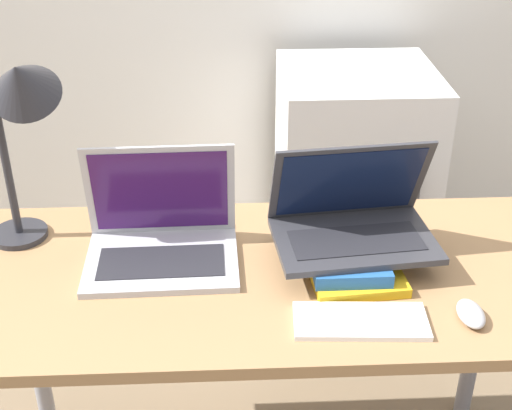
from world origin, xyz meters
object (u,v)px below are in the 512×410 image
object	(u,v)px
laptop_on_books	(353,221)
mini_fridge	(351,194)
book_stack	(349,259)
mouse	(471,314)
wireless_keyboard	(361,321)
desk_lamp	(20,102)
laptop_left	(161,237)

from	to	relation	value
laptop_on_books	mini_fridge	bearing A→B (deg)	79.20
book_stack	mouse	distance (m)	0.31
wireless_keyboard	desk_lamp	xyz separation A→B (m)	(-0.73, 0.35, 0.37)
laptop_left	wireless_keyboard	size ratio (longest dim) A/B	1.27
laptop_on_books	wireless_keyboard	world-z (taller)	laptop_on_books
desk_lamp	laptop_left	bearing A→B (deg)	-13.71
laptop_on_books	mini_fridge	distance (m)	0.94
laptop_left	wireless_keyboard	distance (m)	0.52
laptop_left	book_stack	distance (m)	0.45
laptop_on_books	desk_lamp	size ratio (longest dim) A/B	0.77
book_stack	mini_fridge	world-z (taller)	mini_fridge
wireless_keyboard	laptop_left	bearing A→B (deg)	147.48
laptop_left	laptop_on_books	distance (m)	0.46
mouse	desk_lamp	size ratio (longest dim) A/B	0.19
desk_lamp	laptop_on_books	bearing A→B (deg)	-7.67
book_stack	laptop_on_books	bearing A→B (deg)	74.97
desk_lamp	mini_fridge	bearing A→B (deg)	39.07
book_stack	desk_lamp	size ratio (longest dim) A/B	0.56
mouse	laptop_on_books	bearing A→B (deg)	131.50
book_stack	laptop_left	bearing A→B (deg)	170.83
desk_lamp	mini_fridge	xyz separation A→B (m)	(0.91, 0.74, -0.66)
wireless_keyboard	desk_lamp	distance (m)	0.89
laptop_left	laptop_on_books	bearing A→B (deg)	-3.57
mini_fridge	desk_lamp	bearing A→B (deg)	-140.93
book_stack	desk_lamp	xyz separation A→B (m)	(-0.74, 0.14, 0.35)
book_stack	wireless_keyboard	distance (m)	0.21
laptop_on_books	laptop_left	bearing A→B (deg)	176.43
laptop_on_books	mouse	distance (m)	0.34
laptop_left	wireless_keyboard	world-z (taller)	laptop_left
laptop_on_books	wireless_keyboard	bearing A→B (deg)	-94.12
book_stack	wireless_keyboard	size ratio (longest dim) A/B	1.00
mouse	mini_fridge	bearing A→B (deg)	93.00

